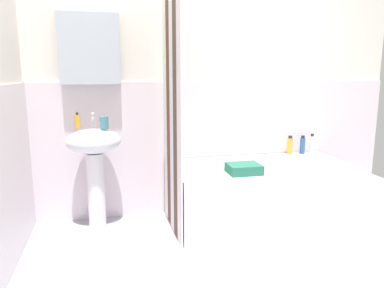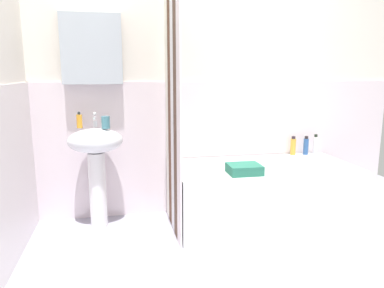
{
  "view_description": "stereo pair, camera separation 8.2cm",
  "coord_description": "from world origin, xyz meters",
  "px_view_note": "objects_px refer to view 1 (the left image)",
  "views": [
    {
      "loc": [
        -0.91,
        -1.97,
        1.27
      ],
      "look_at": [
        -0.29,
        0.66,
        0.75
      ],
      "focal_mm": 34.26,
      "sensor_mm": 36.0,
      "label": 1
    },
    {
      "loc": [
        -0.83,
        -1.98,
        1.27
      ],
      "look_at": [
        -0.29,
        0.66,
        0.75
      ],
      "focal_mm": 34.26,
      "sensor_mm": 36.0,
      "label": 2
    }
  ],
  "objects_px": {
    "toothbrush_cup": "(104,123)",
    "shampoo_bottle": "(302,145)",
    "conditioner_bottle": "(312,144)",
    "soap_dispenser": "(77,121)",
    "bathtub": "(260,193)",
    "lotion_bottle": "(290,146)",
    "towel_folded": "(244,169)",
    "sink": "(94,156)"
  },
  "relations": [
    {
      "from": "toothbrush_cup",
      "to": "shampoo_bottle",
      "type": "distance_m",
      "value": 1.88
    },
    {
      "from": "conditioner_bottle",
      "to": "shampoo_bottle",
      "type": "bearing_deg",
      "value": 176.71
    },
    {
      "from": "soap_dispenser",
      "to": "bathtub",
      "type": "relative_size",
      "value": 0.09
    },
    {
      "from": "bathtub",
      "to": "conditioner_bottle",
      "type": "height_order",
      "value": "conditioner_bottle"
    },
    {
      "from": "toothbrush_cup",
      "to": "lotion_bottle",
      "type": "bearing_deg",
      "value": 5.12
    },
    {
      "from": "bathtub",
      "to": "conditioner_bottle",
      "type": "bearing_deg",
      "value": 24.73
    },
    {
      "from": "shampoo_bottle",
      "to": "towel_folded",
      "type": "height_order",
      "value": "shampoo_bottle"
    },
    {
      "from": "towel_folded",
      "to": "bathtub",
      "type": "bearing_deg",
      "value": 42.39
    },
    {
      "from": "conditioner_bottle",
      "to": "sink",
      "type": "bearing_deg",
      "value": -176.62
    },
    {
      "from": "conditioner_bottle",
      "to": "shampoo_bottle",
      "type": "height_order",
      "value": "conditioner_bottle"
    },
    {
      "from": "soap_dispenser",
      "to": "bathtub",
      "type": "height_order",
      "value": "soap_dispenser"
    },
    {
      "from": "soap_dispenser",
      "to": "lotion_bottle",
      "type": "relative_size",
      "value": 0.75
    },
    {
      "from": "toothbrush_cup",
      "to": "sink",
      "type": "bearing_deg",
      "value": 170.75
    },
    {
      "from": "shampoo_bottle",
      "to": "sink",
      "type": "bearing_deg",
      "value": -176.29
    },
    {
      "from": "towel_folded",
      "to": "conditioner_bottle",
      "type": "bearing_deg",
      "value": 30.32
    },
    {
      "from": "conditioner_bottle",
      "to": "shampoo_bottle",
      "type": "xyz_separation_m",
      "value": [
        -0.1,
        0.01,
        -0.01
      ]
    },
    {
      "from": "soap_dispenser",
      "to": "bathtub",
      "type": "bearing_deg",
      "value": -9.21
    },
    {
      "from": "sink",
      "to": "soap_dispenser",
      "type": "relative_size",
      "value": 6.27
    },
    {
      "from": "bathtub",
      "to": "conditioner_bottle",
      "type": "distance_m",
      "value": 0.8
    },
    {
      "from": "bathtub",
      "to": "soap_dispenser",
      "type": "bearing_deg",
      "value": 170.79
    },
    {
      "from": "sink",
      "to": "conditioner_bottle",
      "type": "relative_size",
      "value": 4.34
    },
    {
      "from": "sink",
      "to": "towel_folded",
      "type": "distance_m",
      "value": 1.2
    },
    {
      "from": "soap_dispenser",
      "to": "conditioner_bottle",
      "type": "distance_m",
      "value": 2.17
    },
    {
      "from": "sink",
      "to": "lotion_bottle",
      "type": "height_order",
      "value": "sink"
    },
    {
      "from": "soap_dispenser",
      "to": "shampoo_bottle",
      "type": "xyz_separation_m",
      "value": [
        2.06,
        0.06,
        -0.3
      ]
    },
    {
      "from": "lotion_bottle",
      "to": "bathtub",
      "type": "bearing_deg",
      "value": -143.5
    },
    {
      "from": "sink",
      "to": "conditioner_bottle",
      "type": "xyz_separation_m",
      "value": [
        2.03,
        0.12,
        -0.01
      ]
    },
    {
      "from": "sink",
      "to": "toothbrush_cup",
      "type": "xyz_separation_m",
      "value": [
        0.09,
        -0.01,
        0.27
      ]
    },
    {
      "from": "shampoo_bottle",
      "to": "towel_folded",
      "type": "xyz_separation_m",
      "value": [
        -0.81,
        -0.53,
        -0.05
      ]
    },
    {
      "from": "shampoo_bottle",
      "to": "towel_folded",
      "type": "distance_m",
      "value": 0.97
    },
    {
      "from": "lotion_bottle",
      "to": "sink",
      "type": "bearing_deg",
      "value": -175.59
    },
    {
      "from": "toothbrush_cup",
      "to": "conditioner_bottle",
      "type": "distance_m",
      "value": 1.97
    },
    {
      "from": "conditioner_bottle",
      "to": "lotion_bottle",
      "type": "distance_m",
      "value": 0.22
    },
    {
      "from": "shampoo_bottle",
      "to": "toothbrush_cup",
      "type": "bearing_deg",
      "value": -175.66
    },
    {
      "from": "soap_dispenser",
      "to": "conditioner_bottle",
      "type": "relative_size",
      "value": 0.69
    },
    {
      "from": "sink",
      "to": "bathtub",
      "type": "bearing_deg",
      "value": -7.49
    },
    {
      "from": "sink",
      "to": "towel_folded",
      "type": "height_order",
      "value": "sink"
    },
    {
      "from": "toothbrush_cup",
      "to": "shampoo_bottle",
      "type": "bearing_deg",
      "value": 4.34
    },
    {
      "from": "sink",
      "to": "bathtub",
      "type": "xyz_separation_m",
      "value": [
        1.38,
        -0.18,
        -0.36
      ]
    },
    {
      "from": "bathtub",
      "to": "lotion_bottle",
      "type": "bearing_deg",
      "value": 36.5
    },
    {
      "from": "sink",
      "to": "soap_dispenser",
      "type": "xyz_separation_m",
      "value": [
        -0.12,
        0.06,
        0.28
      ]
    },
    {
      "from": "sink",
      "to": "towel_folded",
      "type": "bearing_deg",
      "value": -19.81
    }
  ]
}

